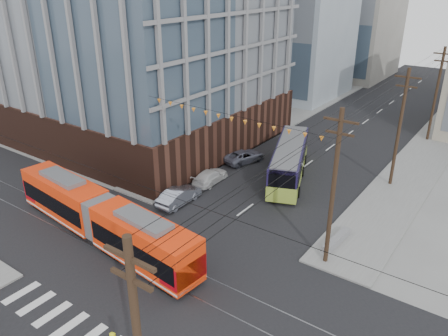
# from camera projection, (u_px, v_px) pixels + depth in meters

# --- Properties ---
(ground) EXTENTS (160.00, 160.00, 0.00)m
(ground) POSITION_uv_depth(u_px,v_px,m) (120.00, 302.00, 26.41)
(ground) COLOR slate
(office_building) EXTENTS (30.00, 25.00, 28.60)m
(office_building) POSITION_uv_depth(u_px,v_px,m) (128.00, 13.00, 49.47)
(office_building) COLOR #381E16
(office_building) RESTS_ON ground
(bg_bldg_nw_near) EXTENTS (18.00, 16.00, 18.00)m
(bg_bldg_nw_near) POSITION_uv_depth(u_px,v_px,m) (286.00, 37.00, 70.55)
(bg_bldg_nw_near) COLOR #8C99A5
(bg_bldg_nw_near) RESTS_ON ground
(bg_bldg_nw_far) EXTENTS (16.00, 18.00, 20.00)m
(bg_bldg_nw_far) POSITION_uv_depth(u_px,v_px,m) (350.00, 22.00, 83.45)
(bg_bldg_nw_far) COLOR gray
(bg_bldg_nw_far) RESTS_ON ground
(streetcar) EXTENTS (18.88, 4.43, 3.61)m
(streetcar) POSITION_uv_depth(u_px,v_px,m) (102.00, 218.00, 32.03)
(streetcar) COLOR #FF340B
(streetcar) RESTS_ON ground
(city_bus) EXTENTS (6.94, 12.33, 3.46)m
(city_bus) POSITION_uv_depth(u_px,v_px,m) (289.00, 161.00, 42.15)
(city_bus) COLOR #1D153C
(city_bus) RESTS_ON ground
(parked_car_silver) EXTENTS (1.65, 4.53, 1.48)m
(parked_car_silver) POSITION_uv_depth(u_px,v_px,m) (179.00, 196.00, 37.55)
(parked_car_silver) COLOR #8E94A5
(parked_car_silver) RESTS_ON ground
(parked_car_white) EXTENTS (2.13, 4.56, 1.29)m
(parked_car_white) POSITION_uv_depth(u_px,v_px,m) (210.00, 176.00, 41.47)
(parked_car_white) COLOR silver
(parked_car_white) RESTS_ON ground
(parked_car_grey) EXTENTS (3.48, 5.14, 1.31)m
(parked_car_grey) POSITION_uv_depth(u_px,v_px,m) (244.00, 156.00, 46.03)
(parked_car_grey) COLOR slate
(parked_car_grey) RESTS_ON ground
(jersey_barrier) EXTENTS (1.06, 3.59, 0.71)m
(jersey_barrier) POSITION_uv_depth(u_px,v_px,m) (336.00, 241.00, 31.86)
(jersey_barrier) COLOR gray
(jersey_barrier) RESTS_ON ground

